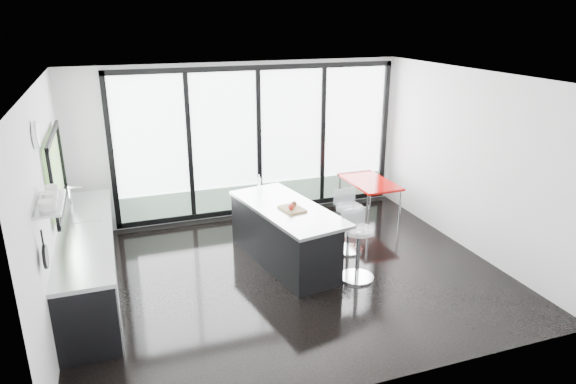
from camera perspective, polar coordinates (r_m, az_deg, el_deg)
name	(u,v)px	position (r m, az deg, el deg)	size (l,w,h in m)	color
floor	(288,274)	(7.54, 0.04, -9.08)	(6.00, 5.00, 0.00)	black
ceiling	(288,78)	(6.68, 0.05, 12.57)	(6.00, 5.00, 0.00)	white
wall_back	(257,148)	(9.36, -3.44, 4.94)	(6.00, 0.09, 2.80)	silver
wall_front	(378,261)	(4.87, 10.00, -7.60)	(6.00, 0.00, 2.80)	silver
wall_left	(51,188)	(6.87, -24.86, 0.36)	(0.26, 5.00, 2.80)	silver
wall_right	(471,162)	(8.43, 19.68, 3.14)	(0.00, 5.00, 2.80)	silver
counter_cabinets	(89,261)	(7.36, -21.26, -7.19)	(0.69, 3.24, 1.36)	black
island	(283,235)	(7.70, -0.54, -4.75)	(1.30, 2.29, 1.14)	black
bar_stool_near	(358,254)	(7.31, 7.76, -6.82)	(0.49, 0.49, 0.77)	silver
bar_stool_far	(348,228)	(8.13, 6.73, -4.03)	(0.48, 0.48, 0.76)	silver
red_table	(369,198)	(9.62, 8.94, -0.68)	(0.72, 1.26, 0.68)	#9E0906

